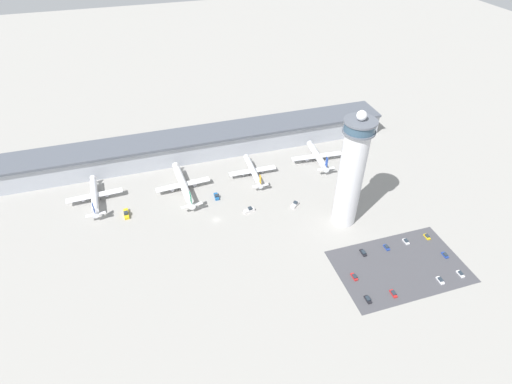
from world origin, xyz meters
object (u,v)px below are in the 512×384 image
service_truck_baggage (295,205)px  service_truck_fuel (126,214)px  service_truck_water (249,210)px  car_yellow_taxi (460,274)px  car_green_van (427,237)px  car_grey_coupe (387,247)px  control_tower (351,173)px  car_white_wagon (445,255)px  airplane_gate_alpha (94,196)px  airplane_gate_bravo (183,185)px  car_blue_compact (393,294)px  airplane_gate_delta (317,156)px  service_truck_catering (216,196)px  car_silver_sedan (363,253)px  car_maroon_suv (368,299)px  car_black_suv (406,241)px  car_navy_sedan (440,280)px  car_red_hatchback (354,277)px  airplane_gate_charlie (253,171)px

service_truck_baggage → service_truck_fuel: bearing=167.9°
service_truck_water → car_yellow_taxi: size_ratio=1.52×
car_yellow_taxi → service_truck_water: bearing=138.8°
car_green_van → car_grey_coupe: 25.00m
service_truck_water → car_yellow_taxi: 113.56m
control_tower → service_truck_water: size_ratio=10.10×
control_tower → car_white_wagon: bearing=-46.7°
airplane_gate_alpha → car_green_van: size_ratio=8.86×
airplane_gate_bravo → service_truck_baggage: bearing=-29.5°
control_tower → car_grey_coupe: size_ratio=16.41×
service_truck_baggage → car_blue_compact: 75.32m
car_grey_coupe → car_yellow_taxi: (25.02, -26.04, -0.07)m
airplane_gate_delta → service_truck_baggage: airplane_gate_delta is taller
service_truck_catering → car_yellow_taxi: size_ratio=1.42×
car_silver_sedan → car_white_wagon: size_ratio=1.16×
service_truck_water → service_truck_fuel: bearing=165.6°
car_blue_compact → car_grey_coupe: bearing=64.6°
service_truck_water → car_silver_sedan: (46.96, -48.50, -0.43)m
service_truck_catering → car_maroon_suv: bearing=-61.7°
airplane_gate_alpha → service_truck_catering: size_ratio=6.12×
service_truck_water → car_black_suv: size_ratio=1.61×
airplane_gate_alpha → car_navy_sedan: airplane_gate_alpha is taller
airplane_gate_delta → car_navy_sedan: bearing=-82.2°
airplane_gate_alpha → airplane_gate_delta: size_ratio=1.08×
control_tower → car_yellow_taxi: 71.90m
airplane_gate_alpha → airplane_gate_bravo: airplane_gate_bravo is taller
car_grey_coupe → service_truck_water: bearing=141.2°
airplane_gate_bravo → car_green_van: (118.48, -79.16, -3.70)m
car_red_hatchback → car_blue_compact: bearing=-48.1°
car_white_wagon → car_blue_compact: bearing=-160.9°
service_truck_baggage → car_yellow_taxi: (58.35, -71.74, -0.47)m
airplane_gate_bravo → car_white_wagon: 151.39m
car_silver_sedan → car_navy_sedan: bearing=-45.2°
car_navy_sedan → car_green_van: bearing=66.2°
airplane_gate_alpha → service_truck_catering: airplane_gate_alpha is taller
control_tower → service_truck_fuel: (-116.65, 39.63, -31.79)m
car_blue_compact → car_white_wagon: 40.70m
airplane_gate_delta → service_truck_water: size_ratio=5.25×
car_grey_coupe → service_truck_baggage: bearing=126.1°
service_truck_catering → car_white_wagon: service_truck_catering is taller
car_silver_sedan → car_navy_sedan: size_ratio=1.03×
airplane_gate_alpha → car_grey_coupe: 168.11m
car_silver_sedan → car_grey_coupe: (13.51, -0.21, 0.02)m
service_truck_catering → car_blue_compact: service_truck_catering is taller
airplane_gate_bravo → car_white_wagon: bearing=-38.0°
car_blue_compact → service_truck_baggage: bearing=105.9°
control_tower → service_truck_baggage: (-21.45, 19.15, -31.83)m
car_maroon_suv → control_tower: bearing=75.3°
car_blue_compact → car_silver_sedan: car_silver_sedan is taller
airplane_gate_charlie → car_yellow_taxi: airplane_gate_charlie is taller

